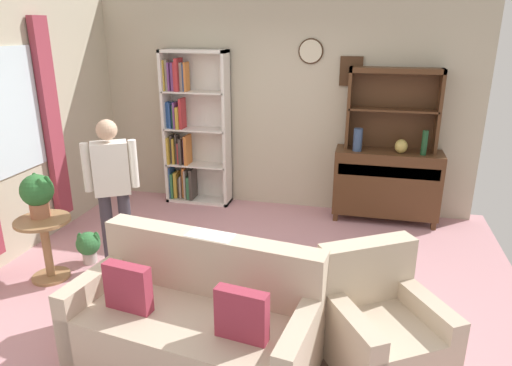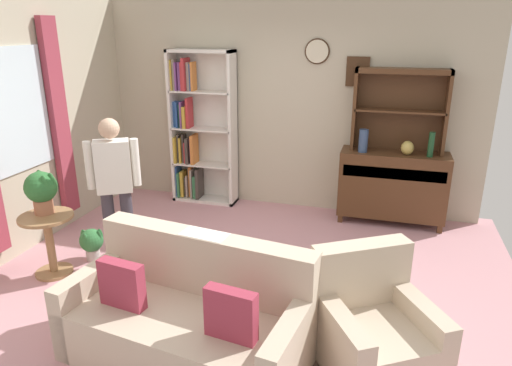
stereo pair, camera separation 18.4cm
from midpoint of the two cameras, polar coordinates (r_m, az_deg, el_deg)
The scene contains 16 objects.
ground_plane at distance 4.74m, azimuth -2.91°, elevation -11.73°, with size 5.40×4.60×0.02m, color #C68C93.
wall_back at distance 6.23m, azimuth 2.48°, elevation 9.67°, with size 5.00×0.09×2.80m.
wall_left at distance 5.48m, azimuth -29.49°, elevation 5.89°, with size 0.16×4.20×2.80m.
area_rug at distance 4.44m, azimuth -1.48°, elevation -13.82°, with size 2.59×2.05×0.01m, color brown.
bookshelf at distance 6.48m, azimuth -8.84°, elevation 6.24°, with size 0.90×0.30×2.10m.
sideboard at distance 6.07m, azimuth 14.90°, elevation 0.07°, with size 1.30×0.45×0.92m.
sideboard_hutch at distance 5.94m, azimuth 15.74°, elevation 10.04°, with size 1.10×0.26×1.00m.
vase_tall at distance 5.84m, azimuth 11.53°, elevation 5.24°, with size 0.11×0.11×0.28m, color #33476B.
vase_round at distance 5.88m, azimuth 16.58°, elevation 4.35°, with size 0.15×0.15×0.17m, color tan.
bottle_wine at distance 5.86m, azimuth 19.18°, elevation 4.69°, with size 0.07×0.07×0.30m, color #194223.
couch_floral at distance 3.64m, azimuth -8.90°, elevation -16.50°, with size 1.90×1.10×0.90m.
armchair_floral at distance 3.65m, azimuth 13.67°, elevation -17.09°, with size 1.05×1.06×0.88m.
plant_stand at distance 5.04m, azimuth -25.41°, elevation -6.60°, with size 0.52×0.52×0.64m.
potted_plant_large at distance 4.93m, azimuth -26.26°, elevation -1.06°, with size 0.31×0.31×0.43m.
potted_plant_small at distance 5.26m, azimuth -20.87°, elevation -7.15°, with size 0.25×0.25×0.34m.
person_reading at distance 4.81m, azimuth -18.30°, elevation -0.23°, with size 0.49×0.35×1.56m.
Camera 1 is at (1.09, -3.93, 2.41)m, focal length 32.51 mm.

